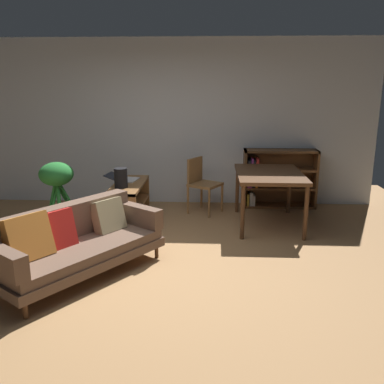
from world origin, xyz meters
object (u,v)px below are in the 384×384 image
(bookshelf, at_px, (275,178))
(open_laptop, at_px, (123,178))
(media_console, at_px, (129,204))
(potted_floor_plant, at_px, (57,186))
(dining_table, at_px, (269,178))
(dining_chair_near, at_px, (201,181))
(desk_speaker, at_px, (121,178))
(fabric_couch, at_px, (73,241))

(bookshelf, bearing_deg, open_laptop, -160.06)
(open_laptop, height_order, bookshelf, bookshelf)
(media_console, relative_size, bookshelf, 0.98)
(potted_floor_plant, xyz_separation_m, bookshelf, (3.21, 1.19, -0.12))
(dining_table, height_order, dining_chair_near, dining_chair_near)
(dining_table, relative_size, bookshelf, 1.10)
(desk_speaker, relative_size, dining_chair_near, 0.31)
(desk_speaker, xyz_separation_m, dining_table, (2.04, 0.31, -0.05))
(potted_floor_plant, relative_size, dining_chair_near, 1.08)
(media_console, xyz_separation_m, open_laptop, (-0.12, 0.22, 0.33))
(fabric_couch, height_order, bookshelf, bookshelf)
(media_console, bearing_deg, open_laptop, 118.19)
(dining_table, distance_m, dining_chair_near, 1.14)
(desk_speaker, distance_m, bookshelf, 2.64)
(potted_floor_plant, xyz_separation_m, dining_chair_near, (2.00, 0.78, -0.10))
(open_laptop, relative_size, dining_chair_near, 0.58)
(media_console, height_order, dining_table, dining_table)
(media_console, bearing_deg, dining_chair_near, 32.76)
(media_console, height_order, bookshelf, bookshelf)
(fabric_couch, bearing_deg, desk_speaker, 81.37)
(bookshelf, bearing_deg, potted_floor_plant, -159.59)
(open_laptop, bearing_deg, fabric_couch, -94.55)
(dining_chair_near, relative_size, bookshelf, 0.73)
(media_console, bearing_deg, fabric_couch, -99.19)
(potted_floor_plant, bearing_deg, media_console, 7.27)
(open_laptop, distance_m, dining_table, 2.11)
(dining_table, bearing_deg, open_laptop, 176.29)
(desk_speaker, relative_size, potted_floor_plant, 0.29)
(fabric_couch, distance_m, bookshelf, 3.68)
(fabric_couch, bearing_deg, media_console, 80.81)
(fabric_couch, relative_size, dining_table, 1.47)
(open_laptop, bearing_deg, dining_table, -3.71)
(open_laptop, height_order, dining_chair_near, dining_chair_near)
(media_console, xyz_separation_m, dining_chair_near, (1.02, 0.66, 0.19))
(media_console, relative_size, open_laptop, 2.31)
(fabric_couch, xyz_separation_m, desk_speaker, (0.21, 1.41, 0.37))
(desk_speaker, distance_m, dining_chair_near, 1.41)
(media_console, bearing_deg, dining_table, 2.36)
(dining_chair_near, bearing_deg, media_console, -147.24)
(dining_table, bearing_deg, desk_speaker, -171.28)
(dining_table, relative_size, dining_chair_near, 1.51)
(potted_floor_plant, xyz_separation_m, dining_table, (2.97, 0.21, 0.10))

